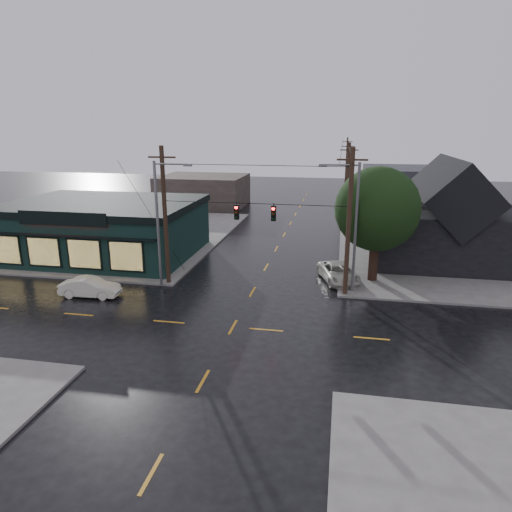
% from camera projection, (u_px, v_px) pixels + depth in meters
% --- Properties ---
extents(ground_plane, '(160.00, 160.00, 0.00)m').
position_uv_depth(ground_plane, '(233.00, 327.00, 26.97)').
color(ground_plane, black).
extents(sidewalk_nw, '(28.00, 28.00, 0.15)m').
position_uv_depth(sidewalk_nw, '(96.00, 234.00, 49.39)').
color(sidewalk_nw, '#605D59').
rests_on(sidewalk_nw, ground).
extents(sidewalk_ne, '(28.00, 28.00, 0.15)m').
position_uv_depth(sidewalk_ne, '(493.00, 253.00, 42.27)').
color(sidewalk_ne, '#605D59').
rests_on(sidewalk_ne, ground).
extents(pizza_shop, '(16.30, 12.34, 4.90)m').
position_uv_depth(pizza_shop, '(104.00, 228.00, 41.15)').
color(pizza_shop, black).
rests_on(pizza_shop, ground).
extents(ne_building, '(12.60, 11.60, 8.75)m').
position_uv_depth(ne_building, '(448.00, 210.00, 39.10)').
color(ne_building, black).
rests_on(ne_building, ground).
extents(corner_tree, '(6.20, 6.20, 8.55)m').
position_uv_depth(corner_tree, '(377.00, 209.00, 33.29)').
color(corner_tree, black).
rests_on(corner_tree, ground).
extents(utility_pole_nw, '(2.00, 0.32, 10.15)m').
position_uv_depth(utility_pole_nw, '(169.00, 284.00, 34.27)').
color(utility_pole_nw, black).
rests_on(utility_pole_nw, ground).
extents(utility_pole_ne, '(2.00, 0.32, 10.15)m').
position_uv_depth(utility_pole_ne, '(345.00, 296.00, 31.95)').
color(utility_pole_ne, black).
rests_on(utility_pole_ne, ground).
extents(utility_pole_far_a, '(2.00, 0.32, 9.65)m').
position_uv_depth(utility_pole_far_a, '(345.00, 229.00, 52.25)').
color(utility_pole_far_a, black).
rests_on(utility_pole_far_a, ground).
extents(utility_pole_far_b, '(2.00, 0.32, 9.15)m').
position_uv_depth(utility_pole_far_b, '(345.00, 201.00, 71.12)').
color(utility_pole_far_b, black).
rests_on(utility_pole_far_b, ground).
extents(utility_pole_far_c, '(2.00, 0.32, 9.15)m').
position_uv_depth(utility_pole_far_c, '(345.00, 185.00, 90.00)').
color(utility_pole_far_c, black).
rests_on(utility_pole_far_c, ground).
extents(span_signal_assembly, '(13.00, 0.48, 1.23)m').
position_uv_depth(span_signal_assembly, '(255.00, 212.00, 31.51)').
color(span_signal_assembly, black).
rests_on(span_signal_assembly, ground).
extents(streetlight_nw, '(5.40, 0.30, 9.15)m').
position_uv_depth(streetlight_nw, '(162.00, 287.00, 33.66)').
color(streetlight_nw, slate).
rests_on(streetlight_nw, ground).
extents(streetlight_ne, '(5.40, 0.30, 9.15)m').
position_uv_depth(streetlight_ne, '(352.00, 292.00, 32.52)').
color(streetlight_ne, slate).
rests_on(streetlight_ne, ground).
extents(bg_building_west, '(12.00, 10.00, 4.40)m').
position_uv_depth(bg_building_west, '(203.00, 191.00, 66.61)').
color(bg_building_west, '#362D27').
rests_on(bg_building_west, ground).
extents(bg_building_east, '(14.00, 12.00, 5.60)m').
position_uv_depth(bg_building_east, '(413.00, 187.00, 65.82)').
color(bg_building_east, '#232327').
rests_on(bg_building_east, ground).
extents(sedan_cream, '(4.18, 1.70, 1.35)m').
position_uv_depth(sedan_cream, '(90.00, 287.00, 31.59)').
color(sedan_cream, silver).
rests_on(sedan_cream, ground).
extents(suv_silver, '(3.72, 5.40, 1.37)m').
position_uv_depth(suv_silver, '(338.00, 273.00, 34.67)').
color(suv_silver, beige).
rests_on(suv_silver, ground).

